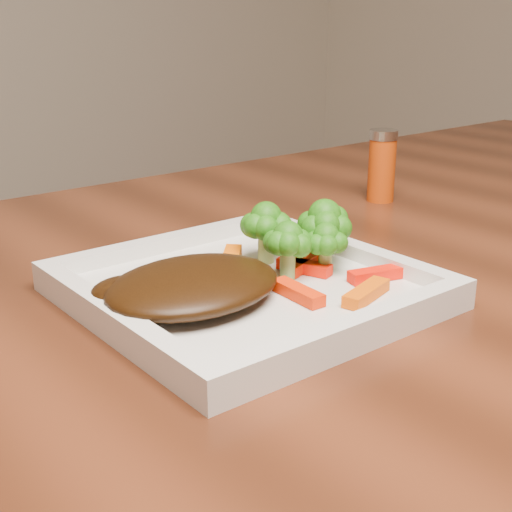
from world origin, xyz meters
TOP-DOWN VIEW (x-y plane):
  - dining_table at (0.18, -0.08)m, footprint 1.60×0.90m
  - plate at (-0.11, -0.09)m, footprint 0.27×0.27m
  - steak at (-0.17, -0.09)m, footprint 0.16×0.13m
  - broccoli_0 at (-0.06, -0.06)m, footprint 0.05×0.05m
  - broccoli_1 at (-0.02, -0.09)m, footprint 0.06×0.06m
  - broccoli_2 at (-0.04, -0.11)m, footprint 0.06×0.06m
  - broccoli_3 at (-0.07, -0.10)m, footprint 0.05×0.05m
  - carrot_0 at (-0.05, -0.18)m, footprint 0.06×0.03m
  - carrot_1 at (-0.01, -0.15)m, footprint 0.06×0.03m
  - carrot_2 at (-0.10, -0.14)m, footprint 0.02×0.05m
  - carrot_3 at (-0.01, -0.04)m, footprint 0.05×0.02m
  - carrot_4 at (-0.09, -0.04)m, footprint 0.05×0.05m
  - carrot_5 at (-0.05, -0.10)m, footprint 0.03×0.05m
  - carrot_6 at (-0.05, -0.09)m, footprint 0.05×0.03m
  - spice_shaker at (0.23, 0.06)m, footprint 0.04×0.04m

SIDE VIEW (x-z plane):
  - dining_table at x=0.18m, z-range 0.00..0.75m
  - plate at x=-0.11m, z-range 0.75..0.76m
  - carrot_0 at x=-0.05m, z-range 0.76..0.77m
  - carrot_1 at x=-0.01m, z-range 0.76..0.77m
  - carrot_2 at x=-0.10m, z-range 0.76..0.77m
  - carrot_3 at x=-0.01m, z-range 0.76..0.77m
  - carrot_4 at x=-0.09m, z-range 0.76..0.77m
  - carrot_5 at x=-0.05m, z-range 0.76..0.77m
  - carrot_6 at x=-0.05m, z-range 0.76..0.77m
  - steak at x=-0.17m, z-range 0.76..0.79m
  - broccoli_2 at x=-0.04m, z-range 0.76..0.82m
  - broccoli_3 at x=-0.07m, z-range 0.76..0.82m
  - broccoli_1 at x=-0.02m, z-range 0.76..0.83m
  - spice_shaker at x=0.23m, z-range 0.75..0.84m
  - broccoli_0 at x=-0.06m, z-range 0.76..0.83m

